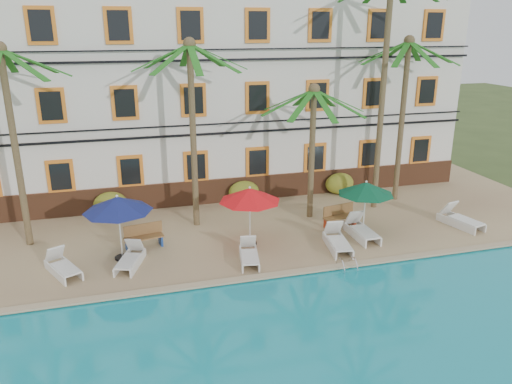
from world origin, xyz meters
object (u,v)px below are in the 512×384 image
object	(u,v)px
umbrella_blue	(118,204)
lounger_e	(361,230)
palm_d	(385,66)
lounger_b	(130,259)
umbrella_green	(366,189)
palm_a	(11,119)
lounger_d	(337,241)
lounger_f	(460,219)
bench_right	(339,215)
palm_e	(404,97)
umbrella_red	(250,195)
lounger_a	(62,266)
palm_c	(313,130)
bench_left	(143,236)
pool_ladder	(347,267)
lounger_c	(249,254)
palm_b	(192,108)

from	to	relation	value
umbrella_blue	lounger_e	world-z (taller)	umbrella_blue
palm_d	lounger_b	distance (m)	13.38
umbrella_green	lounger_e	xyz separation A→B (m)	(-0.25, -0.32, -1.64)
palm_a	lounger_d	world-z (taller)	palm_a
palm_a	lounger_f	xyz separation A→B (m)	(17.57, -2.92, -4.68)
umbrella_green	bench_right	world-z (taller)	umbrella_green
palm_e	lounger_d	xyz separation A→B (m)	(-5.17, -4.56, -4.74)
umbrella_red	lounger_a	xyz separation A→B (m)	(-6.90, -0.63, -1.77)
palm_a	palm_e	distance (m)	16.73
bench_right	palm_e	bearing A→B (deg)	30.75
palm_c	umbrella_red	world-z (taller)	palm_c
palm_e	bench_right	xyz separation A→B (m)	(-4.15, -2.47, -4.58)
palm_c	umbrella_green	xyz separation A→B (m)	(1.42, -2.40, -1.99)
umbrella_blue	bench_right	xyz separation A→B (m)	(9.06, 0.79, -1.67)
umbrella_green	lounger_d	distance (m)	2.55
lounger_b	bench_left	xyz separation A→B (m)	(0.56, 1.48, 0.19)
palm_a	pool_ladder	xyz separation A→B (m)	(11.20, -5.19, -4.99)
lounger_c	lounger_b	bearing A→B (deg)	169.03
palm_d	umbrella_blue	size ratio (longest dim) A/B	4.17
umbrella_green	lounger_c	xyz separation A→B (m)	(-5.21, -1.23, -1.68)
palm_a	umbrella_green	size ratio (longest dim) A/B	3.35
umbrella_green	lounger_d	bearing A→B (deg)	-147.09
palm_a	bench_right	distance (m)	13.43
palm_a	lounger_f	bearing A→B (deg)	-9.43
palm_a	bench_left	bearing A→B (deg)	-19.03
umbrella_blue	bench_right	bearing A→B (deg)	4.95
lounger_d	pool_ladder	world-z (taller)	lounger_d
palm_b	palm_e	size ratio (longest dim) A/B	1.00
palm_e	lounger_c	size ratio (longest dim) A/B	4.16
palm_b	palm_d	bearing A→B (deg)	-0.31
lounger_e	palm_b	bearing A→B (deg)	153.31
lounger_c	bench_left	size ratio (longest dim) A/B	1.20
lounger_a	pool_ladder	bearing A→B (deg)	-12.83
palm_c	umbrella_red	bearing A→B (deg)	-147.05
palm_a	palm_d	size ratio (longest dim) A/B	0.74
lounger_f	pool_ladder	bearing A→B (deg)	-160.40
palm_b	bench_right	size ratio (longest dim) A/B	4.99
umbrella_blue	umbrella_green	world-z (taller)	umbrella_blue
palm_a	lounger_b	distance (m)	6.72
palm_b	umbrella_red	size ratio (longest dim) A/B	3.23
palm_d	umbrella_blue	world-z (taller)	palm_d
bench_left	bench_right	world-z (taller)	same
palm_a	umbrella_blue	distance (m)	5.06
lounger_b	bench_right	xyz separation A→B (m)	(8.79, 1.45, 0.19)
palm_b	lounger_d	size ratio (longest dim) A/B	3.71
lounger_a	pool_ladder	world-z (taller)	lounger_a
palm_d	bench_left	world-z (taller)	palm_d
umbrella_green	bench_left	xyz separation A→B (m)	(-8.85, 1.07, -1.49)
lounger_e	palm_d	bearing A→B (deg)	54.16
palm_c	lounger_d	xyz separation A→B (m)	(-0.21, -3.45, -3.64)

